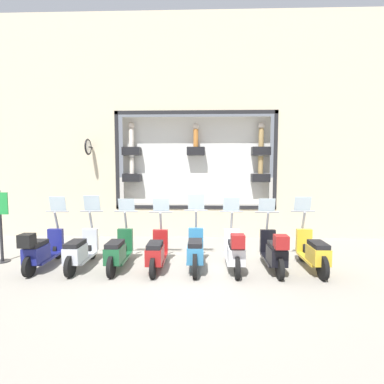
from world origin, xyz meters
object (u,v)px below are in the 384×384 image
at_px(scooter_white_2, 235,251).
at_px(shop_sign_post, 0,223).
at_px(scooter_black_1, 274,252).
at_px(scooter_green_5, 118,251).
at_px(scooter_yellow_0, 313,252).
at_px(scooter_navy_7, 41,250).
at_px(scooter_red_4, 157,252).
at_px(scooter_teal_3, 195,251).
at_px(scooter_silver_6, 80,251).

distance_m(scooter_white_2, shop_sign_post, 5.83).
relative_size(scooter_black_1, scooter_green_5, 1.00).
height_order(scooter_yellow_0, scooter_navy_7, scooter_yellow_0).
xyz_separation_m(scooter_red_4, scooter_green_5, (0.00, 0.90, 0.01)).
height_order(scooter_green_5, scooter_navy_7, scooter_navy_7).
distance_m(scooter_green_5, scooter_navy_7, 1.81).
bearing_deg(scooter_red_4, scooter_yellow_0, -89.88).
height_order(scooter_teal_3, shop_sign_post, shop_sign_post).
xyz_separation_m(scooter_teal_3, scooter_navy_7, (-0.07, 3.61, 0.01)).
relative_size(scooter_green_5, shop_sign_post, 0.99).
height_order(scooter_white_2, scooter_green_5, scooter_white_2).
relative_size(scooter_green_5, scooter_silver_6, 1.00).
bearing_deg(scooter_silver_6, scooter_navy_7, 94.25).
xyz_separation_m(scooter_yellow_0, scooter_black_1, (-0.07, 0.90, 0.03)).
bearing_deg(scooter_red_4, scooter_teal_3, -89.28).
bearing_deg(scooter_silver_6, scooter_white_2, -90.97).
distance_m(scooter_red_4, shop_sign_post, 4.04).
height_order(scooter_black_1, scooter_navy_7, scooter_navy_7).
relative_size(scooter_white_2, scooter_green_5, 1.00).
relative_size(scooter_yellow_0, scooter_red_4, 1.01).
distance_m(scooter_silver_6, shop_sign_post, 2.29).
xyz_separation_m(scooter_white_2, scooter_silver_6, (0.06, 3.61, -0.05)).
bearing_deg(scooter_white_2, scooter_navy_7, 90.08).
height_order(scooter_navy_7, shop_sign_post, shop_sign_post).
bearing_deg(scooter_navy_7, scooter_white_2, -89.92).
height_order(scooter_red_4, shop_sign_post, shop_sign_post).
bearing_deg(shop_sign_post, scooter_yellow_0, -93.12).
relative_size(scooter_yellow_0, scooter_green_5, 1.01).
height_order(scooter_black_1, scooter_green_5, scooter_black_1).
relative_size(scooter_white_2, scooter_red_4, 1.01).
bearing_deg(scooter_white_2, scooter_black_1, -90.25).
distance_m(scooter_teal_3, scooter_navy_7, 3.61).
distance_m(scooter_black_1, scooter_teal_3, 1.81).
bearing_deg(scooter_white_2, scooter_yellow_0, -87.97).
bearing_deg(scooter_teal_3, scooter_black_1, -92.28).
bearing_deg(scooter_green_5, scooter_navy_7, 92.05).
xyz_separation_m(scooter_yellow_0, shop_sign_post, (0.41, 7.59, 0.55)).
bearing_deg(scooter_green_5, scooter_white_2, -91.24).
xyz_separation_m(scooter_black_1, shop_sign_post, (0.48, 6.69, 0.52)).
bearing_deg(shop_sign_post, scooter_silver_6, -100.82).
bearing_deg(scooter_black_1, scooter_white_2, 89.75).
bearing_deg(scooter_red_4, scooter_white_2, -91.79).
distance_m(scooter_white_2, scooter_teal_3, 0.90).
xyz_separation_m(scooter_silver_6, shop_sign_post, (0.42, 2.18, 0.56)).
height_order(scooter_teal_3, scooter_silver_6, scooter_teal_3).
bearing_deg(scooter_black_1, scooter_red_4, 88.72).
distance_m(scooter_yellow_0, scooter_green_5, 4.51).
xyz_separation_m(scooter_teal_3, scooter_green_5, (-0.01, 1.80, -0.03)).
bearing_deg(scooter_red_4, scooter_green_5, 89.88).
distance_m(scooter_yellow_0, scooter_navy_7, 6.31).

